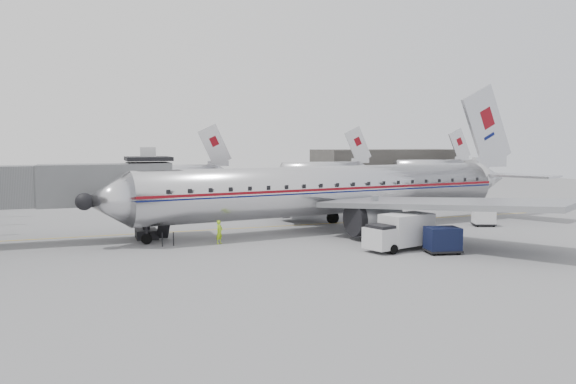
% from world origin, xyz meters
% --- Properties ---
extents(ground, '(160.00, 160.00, 0.00)m').
position_xyz_m(ground, '(0.00, 0.00, 0.00)').
color(ground, slate).
rests_on(ground, ground).
extents(hangar, '(30.00, 12.00, 6.00)m').
position_xyz_m(hangar, '(45.00, 60.00, 3.00)').
color(hangar, '#353330').
rests_on(hangar, ground).
extents(apron_line, '(60.00, 0.15, 0.01)m').
position_xyz_m(apron_line, '(3.00, 6.00, 0.01)').
color(apron_line, gold).
rests_on(apron_line, ground).
extents(jet_bridge, '(21.00, 6.20, 7.10)m').
position_xyz_m(jet_bridge, '(-16.66, 3.67, 4.18)').
color(jet_bridge, '#595B5D').
rests_on(jet_bridge, ground).
extents(distant_aircraft_near, '(16.39, 3.20, 10.26)m').
position_xyz_m(distant_aircraft_near, '(-1.79, 42.00, 2.73)').
color(distant_aircraft_near, silver).
rests_on(distant_aircraft_near, ground).
extents(distant_aircraft_mid, '(16.39, 3.20, 10.26)m').
position_xyz_m(distant_aircraft_mid, '(24.21, 46.00, 2.73)').
color(distant_aircraft_mid, silver).
rests_on(distant_aircraft_mid, ground).
extents(distant_aircraft_far, '(16.39, 3.20, 10.26)m').
position_xyz_m(distant_aircraft_far, '(48.21, 50.00, 2.73)').
color(distant_aircraft_far, silver).
rests_on(distant_aircraft_far, ground).
extents(airliner, '(42.06, 38.75, 13.33)m').
position_xyz_m(airliner, '(6.83, 3.11, 3.35)').
color(airliner, silver).
rests_on(airliner, ground).
extents(service_van, '(5.56, 3.30, 2.46)m').
position_xyz_m(service_van, '(6.85, -7.19, 1.29)').
color(service_van, silver).
rests_on(service_van, ground).
extents(baggage_cart_navy, '(2.55, 2.12, 1.77)m').
position_xyz_m(baggage_cart_navy, '(8.83, -9.39, 0.94)').
color(baggage_cart_navy, black).
rests_on(baggage_cart_navy, ground).
extents(baggage_cart_white, '(2.26, 1.99, 1.47)m').
position_xyz_m(baggage_cart_white, '(19.76, -0.16, 0.78)').
color(baggage_cart_white, white).
rests_on(baggage_cart_white, ground).
extents(ramp_worker, '(0.76, 0.74, 1.75)m').
position_xyz_m(ramp_worker, '(-4.49, -0.73, 0.88)').
color(ramp_worker, '#A4DC19').
rests_on(ramp_worker, ground).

